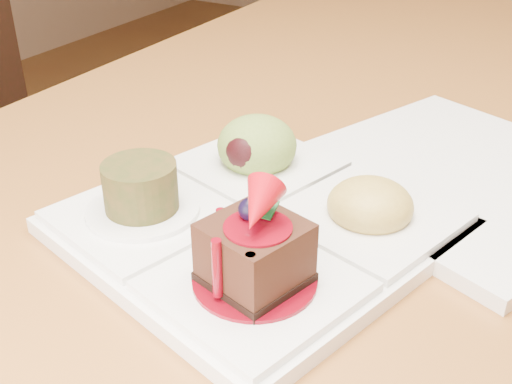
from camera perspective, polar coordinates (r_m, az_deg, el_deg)
The scene contains 3 objects.
chair_left at distance 1.17m, azimuth -20.27°, elevation 0.51°, with size 0.47×0.47×0.84m.
sampler_plate at distance 0.46m, azimuth 0.14°, elevation -1.53°, with size 0.29×0.29×0.09m.
second_plate at distance 0.56m, azimuth 17.66°, elevation 1.35°, with size 0.24×0.24×0.01m, color white.
Camera 1 is at (0.05, -0.60, 1.01)m, focal length 45.00 mm.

